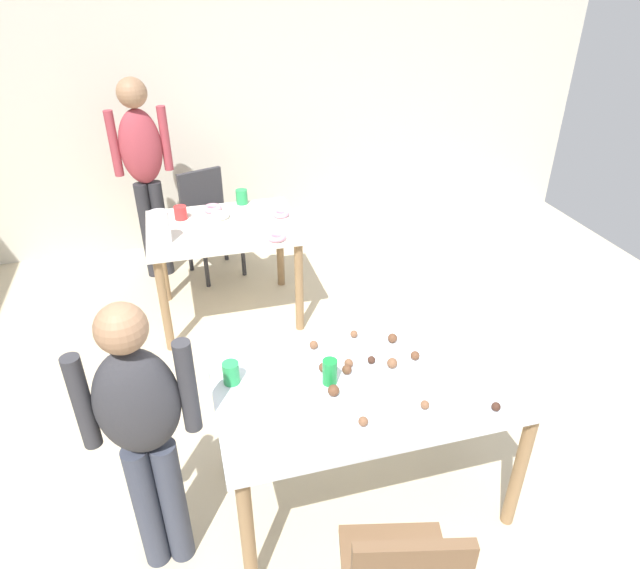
{
  "coord_description": "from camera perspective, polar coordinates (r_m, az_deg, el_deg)",
  "views": [
    {
      "loc": [
        -0.78,
        -1.83,
        2.39
      ],
      "look_at": [
        -0.12,
        0.59,
        0.9
      ],
      "focal_mm": 31.27,
      "sensor_mm": 36.0,
      "label": 1
    }
  ],
  "objects": [
    {
      "name": "cake_ball_3",
      "position": [
        2.7,
        -0.65,
        -6.19
      ],
      "size": [
        0.04,
        0.04,
        0.04
      ],
      "primitive_type": "sphere",
      "color": "brown",
      "rests_on": "dining_table_near"
    },
    {
      "name": "cake_ball_2",
      "position": [
        2.42,
        10.69,
        -12.0
      ],
      "size": [
        0.04,
        0.04,
        0.04
      ],
      "primitive_type": "sphere",
      "color": "brown",
      "rests_on": "dining_table_near"
    },
    {
      "name": "donut_far_1",
      "position": [
        3.74,
        -4.45,
        4.85
      ],
      "size": [
        0.13,
        0.13,
        0.04
      ],
      "primitive_type": "torus",
      "color": "pink",
      "rests_on": "dining_table_far"
    },
    {
      "name": "cake_ball_4",
      "position": [
        2.59,
        2.95,
        -8.04
      ],
      "size": [
        0.04,
        0.04,
        0.04
      ],
      "primitive_type": "sphere",
      "color": "brown",
      "rests_on": "dining_table_near"
    },
    {
      "name": "donut_far_0",
      "position": [
        4.11,
        -10.2,
        6.97
      ],
      "size": [
        0.13,
        0.13,
        0.04
      ],
      "primitive_type": "torus",
      "color": "white",
      "rests_on": "dining_table_far"
    },
    {
      "name": "cake_ball_13",
      "position": [
        2.44,
        1.39,
        -10.78
      ],
      "size": [
        0.05,
        0.05,
        0.05
      ],
      "primitive_type": "sphere",
      "color": "brown",
      "rests_on": "dining_table_near"
    },
    {
      "name": "person_girl_near",
      "position": [
        2.34,
        -17.66,
        -13.7
      ],
      "size": [
        0.45,
        0.21,
        1.37
      ],
      "color": "#383D4C",
      "rests_on": "ground_plane"
    },
    {
      "name": "soda_can",
      "position": [
        2.48,
        0.98,
        -8.86
      ],
      "size": [
        0.07,
        0.07,
        0.12
      ],
      "primitive_type": "cylinder",
      "color": "#198438",
      "rests_on": "dining_table_near"
    },
    {
      "name": "cake_ball_9",
      "position": [
        2.49,
        14.27,
        -11.05
      ],
      "size": [
        0.05,
        0.05,
        0.05
      ],
      "primitive_type": "sphere",
      "color": "#3D2319",
      "rests_on": "dining_table_near"
    },
    {
      "name": "donut_far_2",
      "position": [
        4.09,
        -4.04,
        7.24
      ],
      "size": [
        0.12,
        0.12,
        0.04
      ],
      "primitive_type": "torus",
      "color": "pink",
      "rests_on": "dining_table_far"
    },
    {
      "name": "dining_table_far",
      "position": [
        4.06,
        -9.78,
        4.68
      ],
      "size": [
        1.05,
        0.79,
        0.75
      ],
      "color": "silver",
      "rests_on": "ground_plane"
    },
    {
      "name": "cake_ball_6",
      "position": [
        2.67,
        9.7,
        -7.17
      ],
      "size": [
        0.04,
        0.04,
        0.04
      ],
      "primitive_type": "sphere",
      "color": "brown",
      "rests_on": "dining_table_near"
    },
    {
      "name": "chair_far_table",
      "position": [
        4.79,
        -11.34,
        6.8
      ],
      "size": [
        0.51,
        0.51,
        0.87
      ],
      "color": "#2D2D33",
      "rests_on": "ground_plane"
    },
    {
      "name": "person_adult_far",
      "position": [
        4.66,
        -17.62,
        11.77
      ],
      "size": [
        0.45,
        0.23,
        1.63
      ],
      "color": "#28282D",
      "rests_on": "ground_plane"
    },
    {
      "name": "cup_far_0",
      "position": [
        4.33,
        -8.01,
        8.88
      ],
      "size": [
        0.09,
        0.09,
        0.11
      ],
      "primitive_type": "cylinder",
      "color": "green",
      "rests_on": "dining_table_far"
    },
    {
      "name": "dining_table_near",
      "position": [
        2.6,
        4.95,
        -11.26
      ],
      "size": [
        1.38,
        0.8,
        0.75
      ],
      "color": "silver",
      "rests_on": "ground_plane"
    },
    {
      "name": "pitcher_far",
      "position": [
        3.8,
        -16.05,
        5.63
      ],
      "size": [
        0.13,
        0.13,
        0.22
      ],
      "primitive_type": "cylinder",
      "color": "white",
      "rests_on": "dining_table_far"
    },
    {
      "name": "wall_back",
      "position": [
        5.21,
        -6.69,
        18.4
      ],
      "size": [
        6.4,
        0.1,
        2.6
      ],
      "primitive_type": "cube",
      "color": "beige",
      "rests_on": "ground_plane"
    },
    {
      "name": "mixing_bowl",
      "position": [
        2.65,
        16.17,
        -8.01
      ],
      "size": [
        0.19,
        0.19,
        0.08
      ],
      "primitive_type": "cylinder",
      "color": "white",
      "rests_on": "dining_table_near"
    },
    {
      "name": "ground_plane",
      "position": [
        3.11,
        5.27,
        -19.73
      ],
      "size": [
        6.4,
        6.4,
        0.0
      ],
      "primitive_type": "plane",
      "color": "beige"
    },
    {
      "name": "cup_near_1",
      "position": [
        2.52,
        -9.09,
        -8.92
      ],
      "size": [
        0.07,
        0.07,
        0.1
      ],
      "primitive_type": "cylinder",
      "color": "green",
      "rests_on": "dining_table_near"
    },
    {
      "name": "cake_ball_7",
      "position": [
        2.56,
        0.37,
        -8.48
      ],
      "size": [
        0.05,
        0.05,
        0.05
      ],
      "primitive_type": "sphere",
      "color": "brown",
      "rests_on": "dining_table_near"
    },
    {
      "name": "cup_far_1",
      "position": [
        4.14,
        -14.08,
        7.14
      ],
      "size": [
        0.09,
        0.09,
        0.1
      ],
      "primitive_type": "cylinder",
      "color": "red",
      "rests_on": "dining_table_far"
    },
    {
      "name": "cake_ball_12",
      "position": [
        2.78,
        3.49,
        -5.07
      ],
      "size": [
        0.04,
        0.04,
        0.04
      ],
      "primitive_type": "sphere",
      "color": "brown",
      "rests_on": "dining_table_near"
    },
    {
      "name": "cake_ball_0",
      "position": [
        2.32,
        4.44,
        -13.78
      ],
      "size": [
        0.04,
        0.04,
        0.04
      ],
      "primitive_type": "sphere",
      "color": "brown",
      "rests_on": "dining_table_near"
    },
    {
      "name": "cake_ball_1",
      "position": [
        2.49,
        17.57,
        -11.83
      ],
      "size": [
        0.04,
        0.04,
        0.04
      ],
      "primitive_type": "sphere",
      "color": "#3D2319",
      "rests_on": "dining_table_near"
    },
    {
      "name": "fork_near",
      "position": [
        2.43,
        -3.27,
        -11.77
      ],
      "size": [
        0.17,
        0.02,
        0.01
      ],
      "primitive_type": "cube",
      "color": "silver",
      "rests_on": "dining_table_near"
    },
    {
      "name": "cake_ball_8",
      "position": [
        2.61,
        7.39,
        -7.97
      ],
      "size": [
        0.05,
        0.05,
        0.05
      ],
      "primitive_type": "sphere",
      "color": "brown",
      "rests_on": "dining_table_near"
    },
    {
      "name": "cup_near_0",
      "position": [
        2.41,
        13.83,
        -11.72
      ],
      "size": [
        0.08,
        0.08,
        0.1
      ],
      "primitive_type": "cylinder",
      "color": "white",
      "rests_on": "dining_table_near"
    },
    {
      "name": "cake_ball_5",
      "position": [
        2.62,
        5.28,
        -7.69
      ],
      "size": [
        0.04,
        0.04,
        0.04
      ],
      "primitive_type": "sphere",
      "color": "#3D2319",
      "rests_on": "dining_table_near"
    },
    {
      "name": "cake_ball_10",
      "position": [
        2.76,
        7.43,
        -5.46
      ],
      "size": [
        0.05,
        0.05,
        0.05
      ],
      "primitive_type": "sphere",
      "color": "brown",
      "rests_on": "dining_table_near"
    },
    {
      "name": "cake_ball_11",
      "position": [
        2.56,
        2.76,
        -8.68
      ],
      "size": [
        0.04,
        0.04,
        0.04
      ],
      "primitive_type": "sphere",
      "color": "brown",
      "rests_on": "dining_table_near"
    },
    {
      "name": "donut_far_3",
      "position": [
        4.24,
        -10.96,
        7.65
      ],
      "size": [
        0.14,
        0.14,
        0.04
      ],
      "primitive_type": "torus",
      "color": "pink",
      "rests_on": "dining_table_far"
    }
  ]
}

